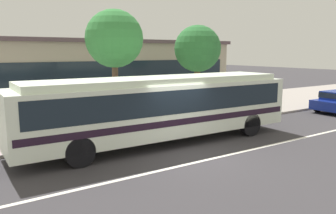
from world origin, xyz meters
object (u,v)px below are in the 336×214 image
at_px(pedestrian_waiting_near_sign, 219,99).
at_px(pedestrian_walking_along_curb, 141,107).
at_px(transit_bus, 161,105).
at_px(street_tree_near_stop, 114,39).
at_px(bus_stop_sign, 217,91).
at_px(street_tree_mid_block, 198,49).

xyz_separation_m(pedestrian_waiting_near_sign, pedestrian_walking_along_curb, (-4.47, 0.49, -0.09)).
distance_m(transit_bus, street_tree_near_stop, 4.41).
xyz_separation_m(bus_stop_sign, street_tree_mid_block, (0.83, 2.69, 2.17)).
bearing_deg(pedestrian_waiting_near_sign, pedestrian_walking_along_curb, 173.71).
bearing_deg(pedestrian_walking_along_curb, pedestrian_waiting_near_sign, -6.29).
xyz_separation_m(transit_bus, street_tree_mid_block, (5.72, 4.80, 2.24)).
bearing_deg(street_tree_near_stop, pedestrian_waiting_near_sign, -14.05).
bearing_deg(pedestrian_waiting_near_sign, bus_stop_sign, -166.76).
bearing_deg(street_tree_mid_block, bus_stop_sign, -107.08).
height_order(transit_bus, street_tree_near_stop, street_tree_near_stop).
height_order(pedestrian_waiting_near_sign, street_tree_near_stop, street_tree_near_stop).
xyz_separation_m(pedestrian_walking_along_curb, street_tree_near_stop, (-0.92, 0.85, 3.15)).
height_order(pedestrian_waiting_near_sign, pedestrian_walking_along_curb, pedestrian_waiting_near_sign).
xyz_separation_m(pedestrian_waiting_near_sign, bus_stop_sign, (-0.18, -0.04, 0.47)).
bearing_deg(pedestrian_waiting_near_sign, street_tree_mid_block, 76.29).
bearing_deg(pedestrian_walking_along_curb, street_tree_near_stop, 137.02).
relative_size(bus_stop_sign, street_tree_mid_block, 0.46).
distance_m(pedestrian_waiting_near_sign, bus_stop_sign, 0.50).
distance_m(transit_bus, bus_stop_sign, 5.32).
bearing_deg(street_tree_near_stop, bus_stop_sign, -14.96).
xyz_separation_m(street_tree_near_stop, street_tree_mid_block, (6.03, 1.30, -0.43)).
height_order(bus_stop_sign, street_tree_mid_block, street_tree_mid_block).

